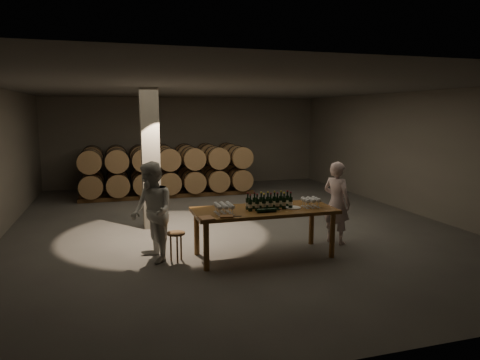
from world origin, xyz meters
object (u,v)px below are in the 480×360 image
object	(u,v)px
stool	(176,238)
person_man	(337,203)
plate	(293,208)
person_woman	(152,212)
tasting_table	(264,214)
notebook_near	(226,216)
bottle_cluster	(269,203)

from	to	relation	value
stool	person_man	world-z (taller)	person_man
plate	person_man	size ratio (longest dim) A/B	0.18
plate	person_woman	xyz separation A→B (m)	(-2.53, 0.41, -0.01)
stool	tasting_table	bearing A→B (deg)	-6.26
notebook_near	person_woman	size ratio (longest dim) A/B	0.12
person_man	notebook_near	bearing A→B (deg)	80.77
notebook_near	bottle_cluster	bearing A→B (deg)	33.12
person_woman	person_man	bearing A→B (deg)	76.14
bottle_cluster	person_man	distance (m)	1.66
tasting_table	stool	xyz separation A→B (m)	(-1.60, 0.18, -0.36)
person_man	tasting_table	bearing A→B (deg)	75.47
notebook_near	stool	xyz separation A→B (m)	(-0.77, 0.60, -0.48)
bottle_cluster	notebook_near	distance (m)	1.00
plate	person_man	bearing A→B (deg)	21.21
person_woman	notebook_near	bearing A→B (deg)	43.46
stool	person_woman	distance (m)	0.63
tasting_table	person_woman	bearing A→B (deg)	171.08
notebook_near	person_man	world-z (taller)	person_man
bottle_cluster	stool	xyz separation A→B (m)	(-1.69, 0.21, -0.58)
person_man	person_woman	distance (m)	3.69
plate	person_woman	distance (m)	2.56
plate	person_man	distance (m)	1.25
bottle_cluster	notebook_near	bearing A→B (deg)	-157.12
bottle_cluster	plate	size ratio (longest dim) A/B	2.91
tasting_table	notebook_near	size ratio (longest dim) A/B	11.78
tasting_table	person_woman	size ratio (longest dim) A/B	1.45
stool	person_woman	xyz separation A→B (m)	(-0.40, 0.14, 0.46)
tasting_table	person_man	xyz separation A→B (m)	(1.69, 0.35, 0.05)
notebook_near	person_woman	xyz separation A→B (m)	(-1.17, 0.74, -0.02)
bottle_cluster	notebook_near	world-z (taller)	bottle_cluster
tasting_table	notebook_near	xyz separation A→B (m)	(-0.83, -0.42, 0.12)
tasting_table	bottle_cluster	world-z (taller)	bottle_cluster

